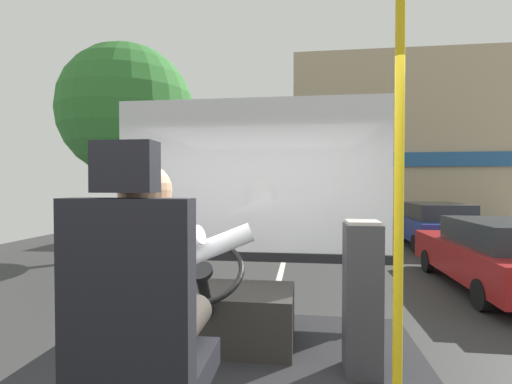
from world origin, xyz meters
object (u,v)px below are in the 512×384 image
at_px(bus_driver, 152,286).
at_px(parked_car_red, 506,254).
at_px(parked_car_blue, 434,224).
at_px(driver_seat, 140,343).
at_px(fare_box, 362,297).
at_px(handrail_pole, 399,203).
at_px(steering_console, 218,314).

height_order(bus_driver, parked_car_red, bus_driver).
bearing_deg(parked_car_blue, driver_seat, -113.49).
relative_size(driver_seat, parked_car_red, 0.33).
xyz_separation_m(parked_car_red, parked_car_blue, (0.36, 4.73, 0.03)).
xyz_separation_m(bus_driver, parked_car_blue, (4.56, 10.38, -0.82)).
bearing_deg(fare_box, handrail_pole, -82.74).
xyz_separation_m(handrail_pole, parked_car_red, (3.15, 5.32, -1.18)).
xyz_separation_m(bus_driver, fare_box, (0.98, 0.90, -0.28)).
distance_m(driver_seat, parked_car_blue, 11.46).
height_order(steering_console, parked_car_red, steering_console).
relative_size(bus_driver, parked_car_red, 0.20).
relative_size(steering_console, fare_box, 1.16).
bearing_deg(handrail_pole, driver_seat, -157.46).
distance_m(driver_seat, parked_car_red, 7.16).
distance_m(driver_seat, bus_driver, 0.22).
bearing_deg(steering_console, fare_box, -15.91).
relative_size(fare_box, parked_car_red, 0.24).
relative_size(driver_seat, handrail_pole, 0.61).
distance_m(driver_seat, handrail_pole, 1.25).
bearing_deg(steering_console, driver_seat, -90.00).
height_order(steering_console, fare_box, fare_box).
xyz_separation_m(bus_driver, steering_console, (0.00, 1.18, -0.53)).
bearing_deg(bus_driver, fare_box, 42.36).
bearing_deg(driver_seat, parked_car_red, 53.90).
bearing_deg(parked_car_red, driver_seat, -126.10).
relative_size(bus_driver, handrail_pole, 0.37).
distance_m(fare_box, parked_car_red, 5.76).
xyz_separation_m(steering_console, parked_car_blue, (4.56, 9.20, -0.28)).
distance_m(bus_driver, fare_box, 1.36).
height_order(driver_seat, bus_driver, driver_seat).
bearing_deg(driver_seat, handrail_pole, 22.54).
bearing_deg(parked_car_blue, steering_console, -116.36).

